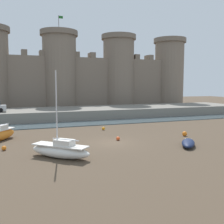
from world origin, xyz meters
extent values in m
plane|color=#4C3D2D|center=(0.00, 0.00, 0.00)|extent=(160.00, 160.00, 0.00)
cube|color=#47565B|center=(0.00, 12.71, 0.05)|extent=(80.00, 4.50, 0.10)
cube|color=slate|center=(0.00, 19.96, 0.79)|extent=(63.59, 10.00, 1.59)
cube|color=#7A6B5B|center=(0.00, 30.93, 5.56)|extent=(51.59, 2.80, 11.12)
cylinder|color=#7A6B5B|center=(0.00, 30.93, 7.64)|extent=(6.71, 6.71, 15.28)
cylinder|color=#706254|center=(0.00, 30.93, 15.78)|extent=(7.51, 7.51, 1.00)
cylinder|color=#4C4742|center=(0.00, 30.93, 17.78)|extent=(0.10, 0.10, 3.00)
cube|color=#19591E|center=(0.45, 30.93, 18.98)|extent=(0.80, 0.04, 0.50)
cylinder|color=#7A6B5B|center=(12.90, 30.93, 7.64)|extent=(6.71, 6.71, 15.28)
cylinder|color=#706254|center=(12.90, 30.93, 15.78)|extent=(7.51, 7.51, 1.00)
cylinder|color=#7A6B5B|center=(25.80, 30.93, 7.64)|extent=(6.71, 6.71, 15.28)
cylinder|color=#706254|center=(25.80, 30.93, 15.78)|extent=(7.51, 7.51, 1.00)
cube|color=#746557|center=(-6.78, 30.93, 11.67)|extent=(1.10, 2.52, 1.10)
cube|color=#746557|center=(-3.39, 30.93, 11.67)|extent=(1.10, 2.52, 1.10)
cube|color=#746557|center=(3.39, 30.93, 11.67)|extent=(1.10, 2.52, 1.10)
cube|color=#746557|center=(6.78, 30.93, 11.67)|extent=(1.10, 2.52, 1.10)
cube|color=#746557|center=(16.95, 30.93, 11.67)|extent=(1.10, 2.52, 1.10)
cube|color=#746557|center=(20.34, 30.93, 11.67)|extent=(1.10, 2.52, 1.10)
ellipsoid|color=silver|center=(-5.52, -3.57, 0.50)|extent=(4.65, 4.54, 1.00)
cube|color=silver|center=(-5.52, -3.57, 0.96)|extent=(4.06, 3.96, 0.08)
cube|color=silver|center=(-5.25, -3.84, 1.22)|extent=(1.67, 1.65, 0.44)
cylinder|color=silver|center=(-5.71, -3.40, 3.83)|extent=(0.10, 0.10, 5.64)
cylinder|color=silver|center=(-5.16, -3.92, 1.45)|extent=(1.70, 1.64, 0.08)
ellipsoid|color=orange|center=(-10.15, 4.68, 0.54)|extent=(3.19, 3.97, 1.09)
cube|color=silver|center=(-10.15, 4.68, 1.05)|extent=(2.79, 3.48, 0.08)
cube|color=silver|center=(-9.97, 4.94, 1.31)|extent=(1.20, 1.32, 0.44)
cylinder|color=silver|center=(-9.91, 5.02, 1.54)|extent=(1.14, 1.58, 0.08)
ellipsoid|color=#141E3D|center=(5.96, -3.81, 0.30)|extent=(2.94, 3.38, 0.60)
ellipsoid|color=navy|center=(5.96, -3.81, 0.36)|extent=(2.38, 2.74, 0.33)
cube|color=beige|center=(5.81, -4.01, 0.40)|extent=(0.89, 0.74, 0.06)
cube|color=beige|center=(6.75, -2.76, 0.38)|extent=(0.67, 0.60, 0.08)
sphere|color=orange|center=(8.51, 0.29, 0.26)|extent=(0.51, 0.51, 0.51)
sphere|color=#E04C1E|center=(0.92, 0.73, 0.19)|extent=(0.38, 0.38, 0.38)
sphere|color=orange|center=(1.41, 6.92, 0.20)|extent=(0.40, 0.40, 0.40)
sphere|color=orange|center=(-9.66, 0.33, 0.20)|extent=(0.40, 0.40, 0.40)
cylinder|color=black|center=(-10.68, 17.15, 1.91)|extent=(0.65, 0.23, 0.64)
cylinder|color=black|center=(-10.80, 18.85, 1.91)|extent=(0.65, 0.23, 0.64)
camera|label=1|loc=(-8.54, -23.28, 5.57)|focal=42.00mm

